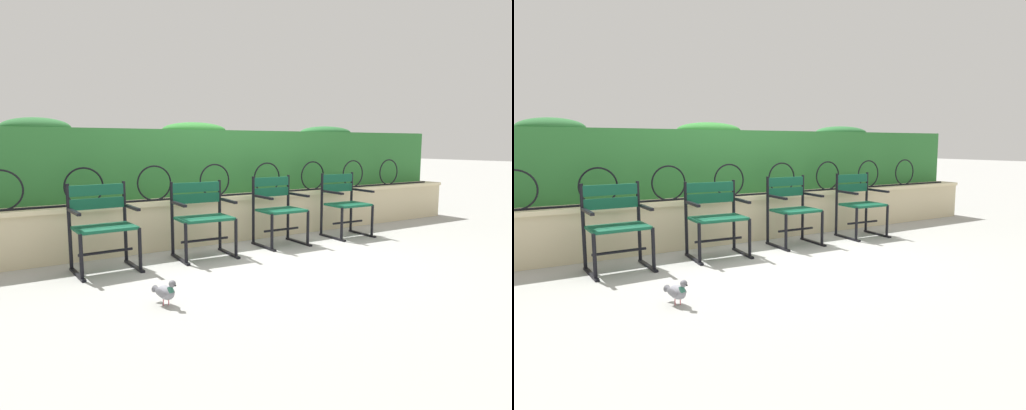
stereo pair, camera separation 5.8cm
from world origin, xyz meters
The scene contains 9 objects.
ground_plane centered at (0.00, 0.00, 0.00)m, with size 60.00×60.00×0.00m, color #9E9E99.
stone_wall centered at (0.00, 0.80, 0.30)m, with size 8.29×0.41×0.59m.
iron_arch_fence centered at (-0.17, 0.72, 0.78)m, with size 7.74×0.02×0.42m.
hedge_row centered at (0.00, 1.25, 1.04)m, with size 8.13×0.55×0.96m.
park_chair_leftmost centered at (-1.72, 0.18, 0.47)m, with size 0.62×0.54×0.87m.
park_chair_centre_left centered at (-0.64, 0.18, 0.46)m, with size 0.65×0.55×0.84m.
park_chair_centre_right centered at (0.44, 0.23, 0.46)m, with size 0.58×0.53×0.86m.
park_chair_rightmost centered at (1.52, 0.19, 0.46)m, with size 0.59×0.54×0.86m.
pigeon_near_chairs centered at (-1.57, -1.12, 0.11)m, with size 0.14×0.29×0.22m.
Camera 2 is at (-2.76, -4.46, 1.26)m, focal length 32.11 mm.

